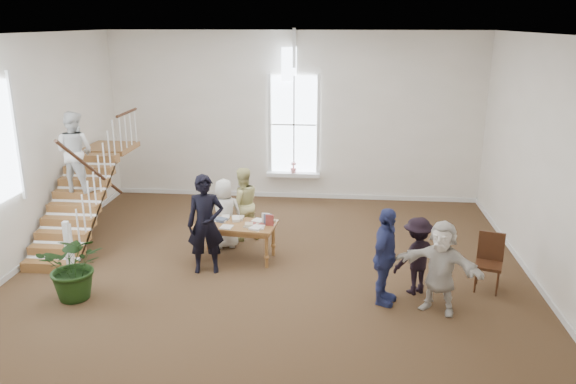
# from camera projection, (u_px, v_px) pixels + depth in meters

# --- Properties ---
(ground) EXTENTS (10.00, 10.00, 0.00)m
(ground) POSITION_uv_depth(u_px,v_px,m) (275.00, 263.00, 11.43)
(ground) COLOR #3F2D18
(ground) RESTS_ON ground
(room_shell) EXTENTS (10.49, 10.00, 10.00)m
(room_shell) POSITION_uv_depth(u_px,v_px,m) (294.00, 184.00, 15.49)
(room_shell) COLOR silver
(room_shell) RESTS_ON ground
(staircase) EXTENTS (1.10, 4.10, 2.92)m
(staircase) POSITION_uv_depth(u_px,v_px,m) (78.00, 171.00, 12.07)
(staircase) COLOR brown
(staircase) RESTS_ON ground
(library_table) EXTENTS (1.71, 0.98, 0.83)m
(library_table) POSITION_uv_depth(u_px,v_px,m) (237.00, 227.00, 11.44)
(library_table) COLOR brown
(library_table) RESTS_ON ground
(police_officer) EXTENTS (0.78, 0.58, 1.95)m
(police_officer) POSITION_uv_depth(u_px,v_px,m) (206.00, 224.00, 10.78)
(police_officer) COLOR black
(police_officer) RESTS_ON ground
(elderly_woman) EXTENTS (0.85, 0.66, 1.52)m
(elderly_woman) POSITION_uv_depth(u_px,v_px,m) (224.00, 214.00, 12.02)
(elderly_woman) COLOR silver
(elderly_woman) RESTS_ON ground
(person_yellow) EXTENTS (1.00, 0.92, 1.66)m
(person_yellow) POSITION_uv_depth(u_px,v_px,m) (242.00, 204.00, 12.45)
(person_yellow) COLOR #D8D287
(person_yellow) RESTS_ON ground
(woman_cluster_a) EXTENTS (0.74, 1.10, 1.73)m
(woman_cluster_a) POSITION_uv_depth(u_px,v_px,m) (385.00, 257.00, 9.57)
(woman_cluster_a) COLOR navy
(woman_cluster_a) RESTS_ON ground
(woman_cluster_b) EXTENTS (1.07, 0.93, 1.43)m
(woman_cluster_b) POSITION_uv_depth(u_px,v_px,m) (417.00, 256.00, 9.99)
(woman_cluster_b) COLOR black
(woman_cluster_b) RESTS_ON ground
(woman_cluster_c) EXTENTS (1.54, 1.10, 1.61)m
(woman_cluster_c) POSITION_uv_depth(u_px,v_px,m) (440.00, 267.00, 9.31)
(woman_cluster_c) COLOR silver
(woman_cluster_c) RESTS_ON ground
(floor_plant) EXTENTS (1.27, 1.15, 1.24)m
(floor_plant) POSITION_uv_depth(u_px,v_px,m) (75.00, 266.00, 9.81)
(floor_plant) COLOR #183310
(floor_plant) RESTS_ON ground
(side_chair) EXTENTS (0.58, 0.58, 1.06)m
(side_chair) POSITION_uv_depth(u_px,v_px,m) (490.00, 258.00, 10.18)
(side_chair) COLOR #321E0D
(side_chair) RESTS_ON ground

